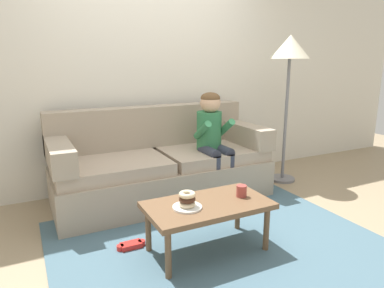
# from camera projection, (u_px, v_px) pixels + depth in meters

# --- Properties ---
(ground) EXTENTS (10.00, 10.00, 0.00)m
(ground) POSITION_uv_depth(u_px,v_px,m) (203.00, 230.00, 2.98)
(ground) COLOR #9E896B
(wall_back) EXTENTS (8.00, 0.10, 2.80)m
(wall_back) POSITION_uv_depth(u_px,v_px,m) (144.00, 62.00, 3.87)
(wall_back) COLOR silver
(wall_back) RESTS_ON ground
(area_rug) EXTENTS (2.51, 2.00, 0.01)m
(area_rug) POSITION_uv_depth(u_px,v_px,m) (218.00, 243.00, 2.76)
(area_rug) COLOR #476675
(area_rug) RESTS_ON ground
(couch) EXTENTS (2.17, 0.90, 0.94)m
(couch) POSITION_uv_depth(u_px,v_px,m) (161.00, 167.00, 3.62)
(couch) COLOR tan
(couch) RESTS_ON ground
(coffee_table) EXTENTS (0.92, 0.51, 0.39)m
(coffee_table) POSITION_uv_depth(u_px,v_px,m) (208.00, 208.00, 2.57)
(coffee_table) COLOR brown
(coffee_table) RESTS_ON ground
(person_child) EXTENTS (0.34, 0.58, 1.10)m
(person_child) POSITION_uv_depth(u_px,v_px,m) (213.00, 135.00, 3.58)
(person_child) COLOR #337A4C
(person_child) RESTS_ON ground
(plate) EXTENTS (0.21, 0.21, 0.01)m
(plate) POSITION_uv_depth(u_px,v_px,m) (187.00, 207.00, 2.47)
(plate) COLOR white
(plate) RESTS_ON coffee_table
(donut) EXTENTS (0.17, 0.17, 0.04)m
(donut) POSITION_uv_depth(u_px,v_px,m) (187.00, 204.00, 2.46)
(donut) COLOR beige
(donut) RESTS_ON plate
(donut_second) EXTENTS (0.13, 0.13, 0.04)m
(donut_second) POSITION_uv_depth(u_px,v_px,m) (187.00, 199.00, 2.45)
(donut_second) COLOR #422619
(donut_second) RESTS_ON donut
(donut_third) EXTENTS (0.16, 0.16, 0.04)m
(donut_third) POSITION_uv_depth(u_px,v_px,m) (187.00, 194.00, 2.45)
(donut_third) COLOR beige
(donut_third) RESTS_ON donut_second
(mug) EXTENTS (0.08, 0.08, 0.09)m
(mug) POSITION_uv_depth(u_px,v_px,m) (241.00, 191.00, 2.67)
(mug) COLOR #993D38
(mug) RESTS_ON coffee_table
(toy_controller) EXTENTS (0.23, 0.09, 0.05)m
(toy_controller) POSITION_uv_depth(u_px,v_px,m) (131.00, 246.00, 2.68)
(toy_controller) COLOR red
(toy_controller) RESTS_ON ground
(floor_lamp) EXTENTS (0.44, 0.44, 1.69)m
(floor_lamp) POSITION_uv_depth(u_px,v_px,m) (290.00, 56.00, 3.90)
(floor_lamp) COLOR slate
(floor_lamp) RESTS_ON ground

